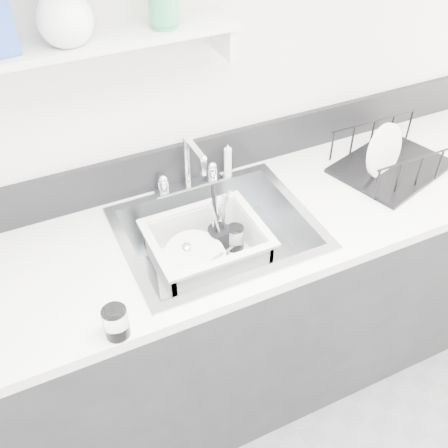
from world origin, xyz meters
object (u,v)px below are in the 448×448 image
sink (218,248)px  dish_rack (394,152)px  counter_run (219,316)px  wash_tub (207,248)px

sink → dish_rack: dish_rack is taller
dish_rack → counter_run: bearing=165.6°
counter_run → wash_tub: 0.37m
dish_rack → sink: bearing=165.6°
counter_run → dish_rack: 0.92m
counter_run → wash_tub: counter_run is taller
sink → dish_rack: 0.76m
counter_run → sink: sink is taller
sink → counter_run: bearing=0.0°
counter_run → dish_rack: (0.75, 0.03, 0.53)m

